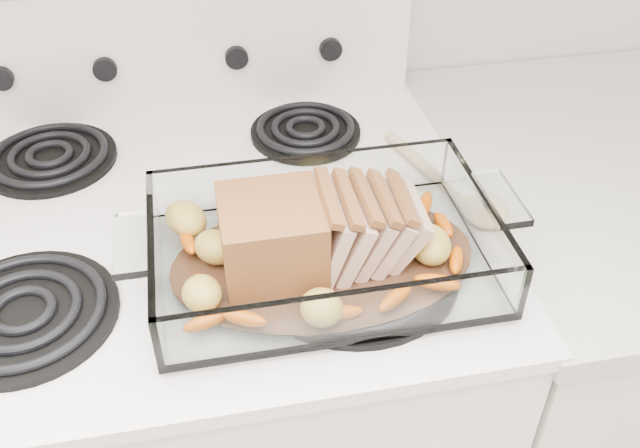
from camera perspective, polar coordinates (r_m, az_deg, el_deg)
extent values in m
cube|color=white|center=(1.31, -8.06, -15.57)|extent=(0.76, 0.65, 0.92)
cube|color=white|center=(0.98, -10.47, 0.51)|extent=(0.78, 0.67, 0.02)
cube|color=white|center=(1.18, -11.85, 13.21)|extent=(0.76, 0.06, 0.18)
cylinder|color=black|center=(0.87, -22.57, -6.77)|extent=(0.21, 0.21, 0.01)
cylinder|color=black|center=(0.86, 2.70, -3.72)|extent=(0.25, 0.25, 0.01)
cylinder|color=black|center=(1.12, -20.74, 4.87)|extent=(0.19, 0.19, 0.01)
cylinder|color=black|center=(1.11, -1.16, 7.35)|extent=(0.17, 0.17, 0.01)
cylinder|color=black|center=(1.18, -24.12, 10.68)|extent=(0.04, 0.02, 0.04)
cylinder|color=black|center=(1.15, -16.82, 11.86)|extent=(0.04, 0.02, 0.04)
cylinder|color=black|center=(1.15, -6.71, 13.17)|extent=(0.04, 0.02, 0.04)
cylinder|color=black|center=(1.17, 0.82, 13.88)|extent=(0.04, 0.02, 0.04)
cube|color=white|center=(1.47, 19.26, -10.92)|extent=(0.55, 0.65, 0.90)
cube|color=silver|center=(1.17, 24.01, 4.07)|extent=(0.58, 0.68, 0.03)
cube|color=white|center=(0.86, 0.26, -3.12)|extent=(0.40, 0.26, 0.01)
cube|color=white|center=(0.74, 2.23, -7.37)|extent=(0.40, 0.01, 0.07)
cube|color=white|center=(0.93, -1.29, 3.75)|extent=(0.40, 0.01, 0.07)
cube|color=white|center=(0.82, -13.08, -2.86)|extent=(0.01, 0.26, 0.07)
cube|color=white|center=(0.88, 12.71, 0.44)|extent=(0.01, 0.26, 0.07)
cylinder|color=#392114|center=(0.85, 0.26, -2.82)|extent=(0.23, 0.23, 0.00)
cube|color=brown|center=(0.82, -3.88, -1.03)|extent=(0.12, 0.12, 0.09)
cube|color=tan|center=(0.83, 0.65, -0.60)|extent=(0.04, 0.11, 0.09)
cube|color=tan|center=(0.83, 2.13, -0.50)|extent=(0.05, 0.11, 0.08)
cube|color=tan|center=(0.84, 3.59, -0.40)|extent=(0.05, 0.11, 0.08)
cube|color=tan|center=(0.84, 5.03, -0.30)|extent=(0.05, 0.10, 0.08)
cube|color=tan|center=(0.85, 6.46, -0.20)|extent=(0.05, 0.10, 0.07)
ellipsoid|color=#CD5B00|center=(0.79, -7.87, -6.90)|extent=(0.05, 0.02, 0.02)
ellipsoid|color=#CD5B00|center=(0.82, 8.08, -4.67)|extent=(0.05, 0.02, 0.02)
ellipsoid|color=#CD5B00|center=(0.89, 8.63, -0.58)|extent=(0.05, 0.02, 0.02)
ellipsoid|color=#CD5B00|center=(0.86, -9.09, -2.08)|extent=(0.05, 0.02, 0.02)
ellipsoid|color=gold|center=(0.88, -9.31, -0.18)|extent=(0.05, 0.05, 0.04)
ellipsoid|color=gold|center=(0.90, 0.42, 1.39)|extent=(0.05, 0.05, 0.04)
ellipsoid|color=gold|center=(0.85, 7.72, -1.73)|extent=(0.05, 0.05, 0.04)
cylinder|color=beige|center=(1.03, 8.54, 4.41)|extent=(0.07, 0.20, 0.02)
ellipsoid|color=beige|center=(0.96, 13.14, 1.01)|extent=(0.05, 0.07, 0.02)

